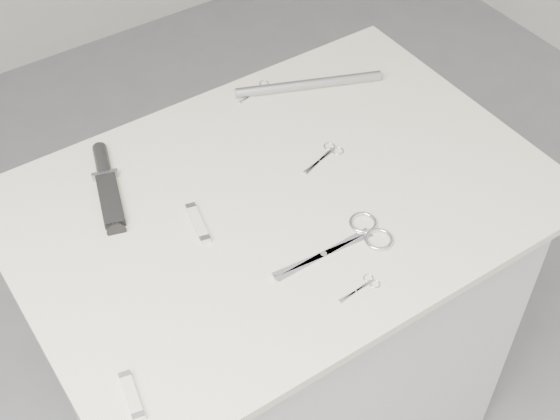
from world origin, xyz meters
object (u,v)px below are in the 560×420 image
tiny_scissors (363,287)px  pocket_knife_a (132,396)px  embroidery_scissors_b (260,90)px  sheathed_knife (106,182)px  metal_rail (309,84)px  plinth (280,339)px  large_shears (354,239)px  pocket_knife_b (198,223)px  embroidery_scissors_a (327,154)px

tiny_scissors → pocket_knife_a: size_ratio=0.94×
embroidery_scissors_b → sheathed_knife: 0.41m
embroidery_scissors_b → metal_rail: (0.09, -0.05, 0.01)m
plinth → pocket_knife_a: (-0.42, -0.23, 0.48)m
plinth → large_shears: bearing=-74.1°
plinth → large_shears: large_shears is taller
metal_rail → pocket_knife_a: bearing=-144.4°
tiny_scissors → pocket_knife_a: bearing=172.2°
large_shears → pocket_knife_b: (-0.21, 0.19, 0.00)m
large_shears → pocket_knife_a: (-0.47, -0.06, 0.00)m
plinth → metal_rail: (0.23, 0.24, 0.48)m
embroidery_scissors_a → tiny_scissors: bearing=-132.3°
large_shears → embroidery_scissors_a: 0.23m
embroidery_scissors_b → pocket_knife_b: bearing=-151.4°
large_shears → metal_rail: 0.44m
embroidery_scissors_a → tiny_scissors: 0.33m
tiny_scissors → pocket_knife_b: pocket_knife_b is taller
large_shears → tiny_scissors: bearing=-117.4°
tiny_scissors → sheathed_knife: bearing=114.5°
tiny_scissors → embroidery_scissors_b: bearing=70.9°
tiny_scissors → pocket_knife_a: 0.42m
plinth → embroidery_scissors_b: (0.14, 0.29, 0.47)m
sheathed_knife → large_shears: bearing=-123.6°
tiny_scissors → plinth: bearing=85.0°
plinth → metal_rail: 0.59m
pocket_knife_a → metal_rail: (0.65, 0.47, 0.01)m
tiny_scissors → sheathed_knife: size_ratio=0.37×
sheathed_knife → pocket_knife_b: size_ratio=2.21×
pocket_knife_a → pocket_knife_b: (0.26, 0.25, 0.00)m
large_shears → sheathed_knife: bearing=131.2°
embroidery_scissors_a → pocket_knife_b: pocket_knife_b is taller
plinth → sheathed_knife: (-0.26, 0.21, 0.48)m
plinth → embroidery_scissors_a: (0.14, 0.04, 0.47)m
embroidery_scissors_b → pocket_knife_b: (-0.31, -0.27, 0.00)m
large_shears → pocket_knife_a: bearing=-170.2°
embroidery_scissors_a → embroidery_scissors_b: same height
large_shears → tiny_scissors: size_ratio=2.82×
large_shears → embroidery_scissors_b: size_ratio=2.40×
pocket_knife_a → pocket_knife_b: pocket_knife_b is taller
sheathed_knife → embroidery_scissors_b: bearing=-61.1°
embroidery_scissors_a → metal_rail: bearing=47.7°
large_shears → embroidery_scissors_a: (0.09, 0.21, -0.00)m
plinth → embroidery_scissors_a: embroidery_scissors_a is taller
metal_rail → sheathed_knife: bearing=-176.4°
plinth → large_shears: 0.50m
embroidery_scissors_a → pocket_knife_a: size_ratio=1.22×
embroidery_scissors_a → pocket_knife_a: pocket_knife_a is taller
sheathed_knife → pocket_knife_a: size_ratio=2.53×
plinth → embroidery_scissors_a: size_ratio=8.57×
tiny_scissors → embroidery_scissors_a: bearing=60.4°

